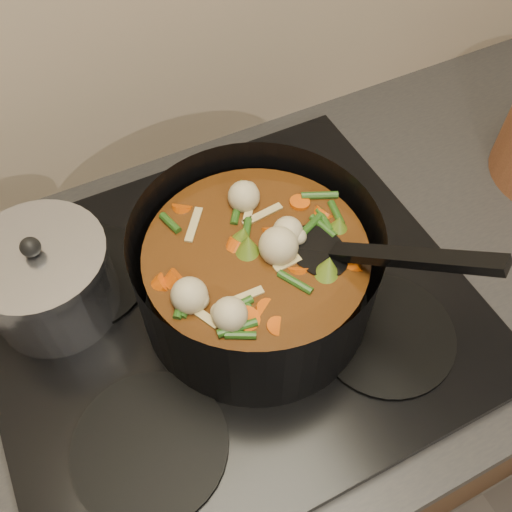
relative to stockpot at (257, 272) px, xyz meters
name	(u,v)px	position (x,y,z in m)	size (l,w,h in m)	color
counter	(238,426)	(-0.04, 0.01, -0.54)	(2.64, 0.64, 0.91)	brown
stovetop	(229,308)	(-0.04, 0.01, -0.08)	(0.62, 0.54, 0.03)	black
stockpot	(257,272)	(0.00, 0.00, 0.00)	(0.38, 0.39, 0.22)	black
saucepan	(48,280)	(-0.24, 0.11, -0.01)	(0.17, 0.17, 0.14)	silver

